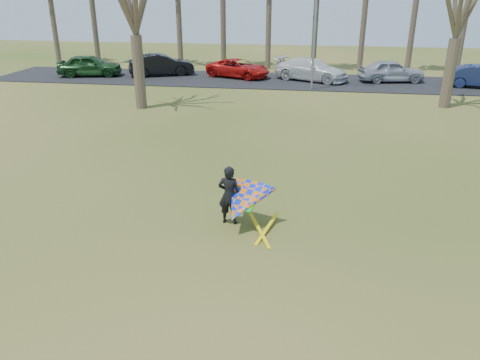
# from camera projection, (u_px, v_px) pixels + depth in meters

# --- Properties ---
(ground) EXTENTS (100.00, 100.00, 0.00)m
(ground) POSITION_uv_depth(u_px,v_px,m) (229.00, 242.00, 13.23)
(ground) COLOR #274B10
(ground) RESTS_ON ground
(parking_strip) EXTENTS (46.00, 7.00, 0.06)m
(parking_strip) POSITION_uv_depth(u_px,v_px,m) (286.00, 81.00, 36.07)
(parking_strip) COLOR black
(parking_strip) RESTS_ON ground
(streetlight) EXTENTS (2.28, 0.18, 8.00)m
(streetlight) POSITION_uv_depth(u_px,v_px,m) (318.00, 24.00, 31.33)
(streetlight) COLOR gray
(streetlight) RESTS_ON ground
(car_0) EXTENTS (5.31, 3.06, 1.70)m
(car_0) POSITION_uv_depth(u_px,v_px,m) (90.00, 65.00, 37.59)
(car_0) COLOR #19401B
(car_0) RESTS_ON parking_strip
(car_1) EXTENTS (5.46, 3.75, 1.70)m
(car_1) POSITION_uv_depth(u_px,v_px,m) (161.00, 65.00, 37.86)
(car_1) COLOR black
(car_1) RESTS_ON parking_strip
(car_2) EXTENTS (5.59, 4.01, 1.41)m
(car_2) POSITION_uv_depth(u_px,v_px,m) (238.00, 68.00, 37.12)
(car_2) COLOR red
(car_2) RESTS_ON parking_strip
(car_3) EXTENTS (6.17, 4.44, 1.66)m
(car_3) POSITION_uv_depth(u_px,v_px,m) (311.00, 69.00, 35.82)
(car_3) COLOR silver
(car_3) RESTS_ON parking_strip
(car_4) EXTENTS (5.11, 2.84, 1.64)m
(car_4) POSITION_uv_depth(u_px,v_px,m) (391.00, 71.00, 35.28)
(car_4) COLOR #A0A6AE
(car_4) RESTS_ON parking_strip
(kite_flyer) EXTENTS (2.13, 2.39, 2.02)m
(kite_flyer) POSITION_uv_depth(u_px,v_px,m) (241.00, 201.00, 13.78)
(kite_flyer) COLOR black
(kite_flyer) RESTS_ON ground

